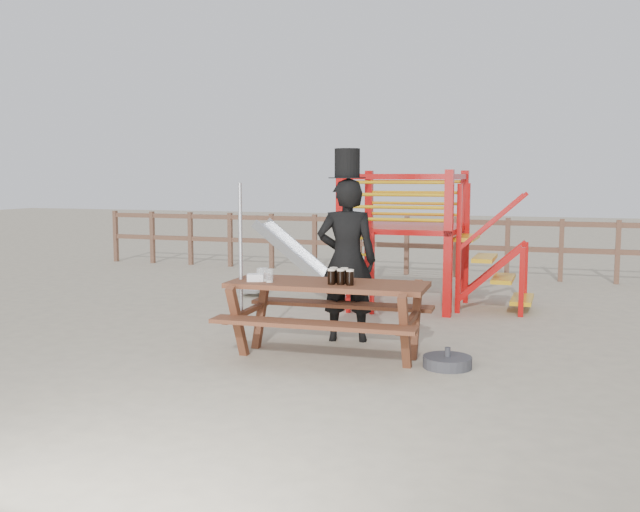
# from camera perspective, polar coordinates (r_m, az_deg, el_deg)

# --- Properties ---
(ground) EXTENTS (60.00, 60.00, 0.00)m
(ground) POSITION_cam_1_polar(r_m,az_deg,el_deg) (7.98, -0.30, -8.14)
(ground) COLOR tan
(ground) RESTS_ON ground
(back_fence) EXTENTS (15.09, 0.09, 1.20)m
(back_fence) POSITION_cam_1_polar(r_m,az_deg,el_deg) (14.57, 8.88, 1.31)
(back_fence) COLOR brown
(back_fence) RESTS_ON ground
(playground_fort) EXTENTS (4.71, 1.84, 2.10)m
(playground_fort) POSITION_cam_1_polar(r_m,az_deg,el_deg) (11.18, 6.41, 1.57)
(playground_fort) COLOR #B80D0C
(playground_fort) RESTS_ON ground
(picnic_table) EXTENTS (2.24, 1.60, 0.84)m
(picnic_table) POSITION_cam_1_polar(r_m,az_deg,el_deg) (7.90, 0.61, -4.34)
(picnic_table) COLOR brown
(picnic_table) RESTS_ON ground
(man_with_hat) EXTENTS (0.82, 0.64, 2.34)m
(man_with_hat) POSITION_cam_1_polar(r_m,az_deg,el_deg) (8.63, 2.16, 0.02)
(man_with_hat) COLOR black
(man_with_hat) RESTS_ON ground
(metal_pole) EXTENTS (0.04, 0.04, 1.93)m
(metal_pole) POSITION_cam_1_polar(r_m,az_deg,el_deg) (8.10, -6.35, -1.00)
(metal_pole) COLOR #B2B2B7
(metal_pole) RESTS_ON ground
(parasol_base) EXTENTS (0.51, 0.51, 0.22)m
(parasol_base) POSITION_cam_1_polar(r_m,az_deg,el_deg) (7.69, 10.16, -8.34)
(parasol_base) COLOR #35353A
(parasol_base) RESTS_ON ground
(paper_bag) EXTENTS (0.22, 0.19, 0.08)m
(paper_bag) POSITION_cam_1_polar(r_m,az_deg,el_deg) (7.96, -5.18, -1.73)
(paper_bag) COLOR white
(paper_bag) RESTS_ON picnic_table
(stout_pints) EXTENTS (0.30, 0.21, 0.17)m
(stout_pints) POSITION_cam_1_polar(r_m,az_deg,el_deg) (7.70, 1.61, -1.63)
(stout_pints) COLOR black
(stout_pints) RESTS_ON picnic_table
(empty_glasses) EXTENTS (0.20, 0.15, 0.15)m
(empty_glasses) POSITION_cam_1_polar(r_m,az_deg,el_deg) (7.90, -4.45, -1.56)
(empty_glasses) COLOR silver
(empty_glasses) RESTS_ON picnic_table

